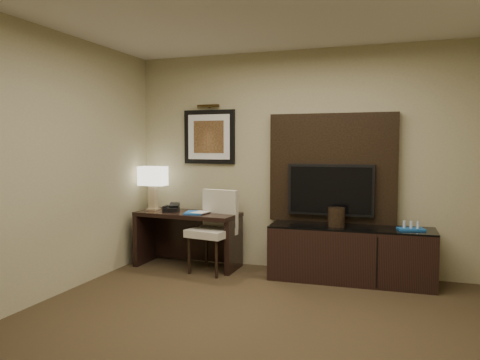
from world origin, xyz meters
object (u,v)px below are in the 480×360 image
at_px(ice_bucket, 336,217).
at_px(credenza, 350,254).
at_px(tv, 331,190).
at_px(desk_chair, 211,231).
at_px(minibar_tray, 411,226).
at_px(table_lamp, 153,186).
at_px(desk_phone, 171,208).
at_px(desk, 188,239).

bearing_deg(ice_bucket, credenza, 11.81).
bearing_deg(tv, credenza, -36.52).
distance_m(tv, desk_chair, 1.51).
bearing_deg(desk_chair, minibar_tray, 14.08).
distance_m(table_lamp, ice_bucket, 2.41).
bearing_deg(tv, desk_phone, -174.25).
bearing_deg(credenza, desk, 178.23).
distance_m(desk, tv, 1.90).
bearing_deg(credenza, desk_phone, 178.51).
bearing_deg(minibar_tray, desk, -179.83).
height_order(desk_chair, table_lamp, table_lamp).
xyz_separation_m(desk_phone, ice_bucket, (2.09, -0.02, -0.01)).
xyz_separation_m(desk_chair, table_lamp, (-0.92, 0.23, 0.50)).
bearing_deg(desk_phone, desk, -11.01).
distance_m(tv, desk_phone, 2.02).
relative_size(desk_chair, ice_bucket, 4.68).
relative_size(credenza, minibar_tray, 6.61).
bearing_deg(desk_phone, desk_chair, -27.30).
xyz_separation_m(desk, table_lamp, (-0.53, 0.07, 0.66)).
xyz_separation_m(desk, desk_phone, (-0.23, -0.01, 0.40)).
relative_size(desk, minibar_tray, 4.73).
bearing_deg(minibar_tray, desk_chair, -175.79).
relative_size(tv, ice_bucket, 4.67).
bearing_deg(table_lamp, credenza, -1.55).
bearing_deg(desk_phone, minibar_tray, -13.33).
bearing_deg(desk, desk_phone, -173.16).
bearing_deg(table_lamp, minibar_tray, -1.10).
bearing_deg(desk, desk_chair, -18.34).
height_order(desk_phone, minibar_tray, desk_phone).
relative_size(tv, desk_chair, 1.00).
relative_size(tv, table_lamp, 1.63).
bearing_deg(ice_bucket, desk, 179.00).
bearing_deg(tv, table_lamp, -176.99).
xyz_separation_m(tv, ice_bucket, (0.10, -0.22, -0.29)).
distance_m(desk, minibar_tray, 2.68).
xyz_separation_m(tv, desk_chair, (-1.38, -0.35, -0.52)).
bearing_deg(credenza, minibar_tray, -1.07).
bearing_deg(credenza, tv, 141.71).
distance_m(desk, table_lamp, 0.85).
distance_m(desk, credenza, 2.02).
relative_size(table_lamp, desk_phone, 3.27).
bearing_deg(tv, desk_chair, -165.76).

